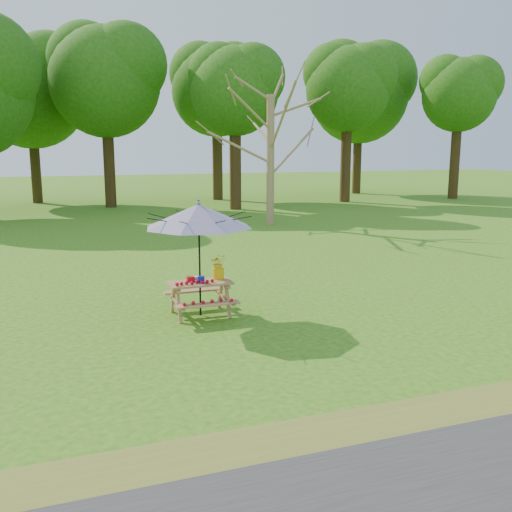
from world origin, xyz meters
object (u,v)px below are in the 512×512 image
object	(u,v)px
patio_umbrella	(199,216)
picnic_table	(200,299)
flower_bucket	(218,266)
bare_tree	(271,38)

from	to	relation	value
patio_umbrella	picnic_table	bearing A→B (deg)	-95.19
picnic_table	flower_bucket	bearing A→B (deg)	16.61
bare_tree	patio_umbrella	world-z (taller)	bare_tree
picnic_table	bare_tree	bearing A→B (deg)	62.66
bare_tree	flower_bucket	distance (m)	14.46
picnic_table	flower_bucket	size ratio (longest dim) A/B	2.70
bare_tree	flower_bucket	size ratio (longest dim) A/B	25.12
patio_umbrella	flower_bucket	xyz separation A→B (m)	(0.41, 0.12, -1.02)
picnic_table	patio_umbrella	xyz separation A→B (m)	(0.00, 0.00, 1.62)
bare_tree	flower_bucket	bearing A→B (deg)	-115.98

